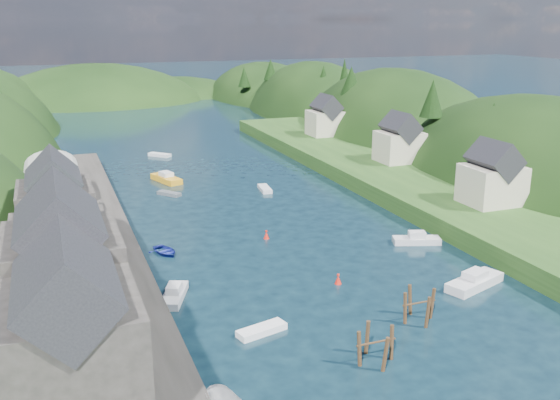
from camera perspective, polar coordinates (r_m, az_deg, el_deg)
name	(u,v)px	position (r m, az deg, el deg)	size (l,w,h in m)	color
ground	(230,188)	(98.06, -4.57, 1.11)	(600.00, 600.00, 0.00)	black
hillside_right	(395,174)	(140.02, 10.46, 2.36)	(36.00, 245.56, 48.00)	black
far_hills	(132,130)	(219.76, -13.41, 6.27)	(103.00, 68.00, 44.00)	black
hill_trees	(207,105)	(110.15, -6.72, 8.58)	(90.49, 149.16, 12.21)	black
quay_left	(84,273)	(65.76, -17.45, -6.41)	(12.00, 110.00, 2.00)	#2D2B28
terrace_left_grass	(8,281)	(65.81, -23.58, -6.80)	(12.00, 110.00, 2.50)	#234719
quayside_buildings	(63,268)	(50.83, -19.22, -5.92)	(8.00, 35.84, 12.90)	#2D2B28
boat_sheds	(54,188)	(82.51, -20.00, 1.05)	(7.00, 21.00, 7.50)	#2D2D30
terrace_right	(403,181)	(98.85, 11.15, 1.69)	(16.00, 120.00, 2.40)	#234719
right_bank_cottages	(393,141)	(106.31, 10.32, 5.31)	(9.00, 59.24, 8.41)	beige
piling_cluster_near	(376,349)	(49.67, 8.74, -13.28)	(3.35, 3.11, 3.44)	#382314
piling_cluster_far	(419,309)	(56.51, 12.55, -9.67)	(3.25, 3.03, 3.46)	#382314
channel_buoy_near	(338,279)	(62.96, 5.33, -7.24)	(0.70, 0.70, 1.10)	red
channel_buoy_far	(266,235)	(75.16, -1.25, -3.21)	(0.70, 0.70, 1.10)	red
moored_boats	(289,276)	(63.02, 0.85, -6.97)	(34.88, 97.91, 2.37)	silver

